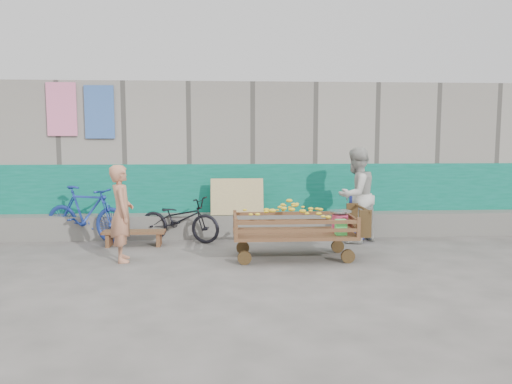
{
  "coord_description": "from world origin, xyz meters",
  "views": [
    {
      "loc": [
        0.06,
        -7.18,
        1.93
      ],
      "look_at": [
        0.6,
        1.2,
        1.0
      ],
      "focal_mm": 35.0,
      "sensor_mm": 36.0,
      "label": 1
    }
  ],
  "objects": [
    {
      "name": "bicycle_blue",
      "position": [
        -2.47,
        2.05,
        0.52
      ],
      "size": [
        1.79,
        1.07,
        1.04
      ],
      "primitive_type": "imported",
      "rotation": [
        0.0,
        0.0,
        1.21
      ],
      "color": "navy",
      "rests_on": "ground"
    },
    {
      "name": "bench",
      "position": [
        -1.55,
        1.65,
        0.2
      ],
      "size": [
        1.1,
        0.33,
        0.27
      ],
      "color": "brown",
      "rests_on": "ground"
    },
    {
      "name": "bicycle_dark",
      "position": [
        -0.77,
        1.98,
        0.42
      ],
      "size": [
        1.68,
        1.09,
        0.83
      ],
      "primitive_type": "imported",
      "rotation": [
        0.0,
        0.0,
        1.2
      ],
      "color": "black",
      "rests_on": "ground"
    },
    {
      "name": "woman",
      "position": [
        2.46,
        1.71,
        0.87
      ],
      "size": [
        1.07,
        1.03,
        1.74
      ],
      "primitive_type": "imported",
      "rotation": [
        0.0,
        0.0,
        3.77
      ],
      "color": "#B9B9B2",
      "rests_on": "ground"
    },
    {
      "name": "banana_cart",
      "position": [
        1.12,
        0.56,
        0.6
      ],
      "size": [
        2.09,
        0.95,
        0.89
      ],
      "color": "brown",
      "rests_on": "ground"
    },
    {
      "name": "child",
      "position": [
        2.46,
        1.73,
        0.45
      ],
      "size": [
        0.51,
        0.42,
        0.9
      ],
      "primitive_type": "imported",
      "rotation": [
        0.0,
        0.0,
        3.5
      ],
      "color": "#263099",
      "rests_on": "ground"
    },
    {
      "name": "building_wall",
      "position": [
        -0.0,
        4.05,
        1.47
      ],
      "size": [
        12.0,
        3.5,
        3.0
      ],
      "color": "gray",
      "rests_on": "ground"
    },
    {
      "name": "vendor_man",
      "position": [
        -1.53,
        0.57,
        0.75
      ],
      "size": [
        0.48,
        0.62,
        1.5
      ],
      "primitive_type": "imported",
      "rotation": [
        0.0,
        0.0,
        1.81
      ],
      "color": "tan",
      "rests_on": "ground"
    },
    {
      "name": "ground",
      "position": [
        0.0,
        0.0,
        0.0
      ],
      "size": [
        80.0,
        80.0,
        0.0
      ],
      "primitive_type": "plane",
      "color": "#504D49",
      "rests_on": "ground"
    }
  ]
}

